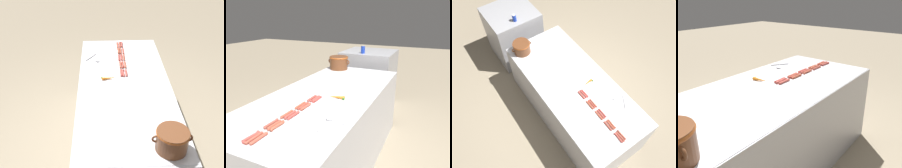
# 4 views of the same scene
# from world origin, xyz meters

# --- Properties ---
(ground_plane) EXTENTS (20.00, 20.00, 0.00)m
(ground_plane) POSITION_xyz_m (0.00, 0.00, 0.00)
(ground_plane) COLOR gray
(griddle_counter) EXTENTS (1.03, 2.36, 0.87)m
(griddle_counter) POSITION_xyz_m (0.00, 0.00, 0.43)
(griddle_counter) COLOR #BCBCC1
(griddle_counter) RESTS_ON ground_plane
(back_cabinet) EXTENTS (0.87, 0.83, 1.03)m
(back_cabinet) POSITION_xyz_m (-0.09, 1.81, 0.52)
(back_cabinet) COLOR #A0A0A4
(back_cabinet) RESTS_ON ground_plane
(hot_dog_0) EXTENTS (0.03, 0.16, 0.02)m
(hot_dog_0) POSITION_xyz_m (-0.04, -1.00, 0.88)
(hot_dog_0) COLOR #B14840
(hot_dog_0) RESTS_ON griddle_counter
(hot_dog_1) EXTENTS (0.03, 0.16, 0.02)m
(hot_dog_1) POSITION_xyz_m (-0.04, -0.80, 0.88)
(hot_dog_1) COLOR #AD4C3E
(hot_dog_1) RESTS_ON griddle_counter
(hot_dog_2) EXTENTS (0.03, 0.16, 0.02)m
(hot_dog_2) POSITION_xyz_m (-0.04, -0.62, 0.88)
(hot_dog_2) COLOR #B7523C
(hot_dog_2) RESTS_ON griddle_counter
(hot_dog_3) EXTENTS (0.02, 0.16, 0.02)m
(hot_dog_3) POSITION_xyz_m (-0.04, -0.43, 0.88)
(hot_dog_3) COLOR #AE5038
(hot_dog_3) RESTS_ON griddle_counter
(hot_dog_4) EXTENTS (0.02, 0.16, 0.02)m
(hot_dog_4) POSITION_xyz_m (-0.04, -0.23, 0.88)
(hot_dog_4) COLOR #B64B40
(hot_dog_4) RESTS_ON griddle_counter
(hot_dog_5) EXTENTS (0.03, 0.16, 0.02)m
(hot_dog_5) POSITION_xyz_m (-0.01, -1.01, 0.88)
(hot_dog_5) COLOR #AD4E3D
(hot_dog_5) RESTS_ON griddle_counter
(hot_dog_6) EXTENTS (0.03, 0.16, 0.02)m
(hot_dog_6) POSITION_xyz_m (-0.01, -0.81, 0.88)
(hot_dog_6) COLOR #AE4F3A
(hot_dog_6) RESTS_ON griddle_counter
(hot_dog_7) EXTENTS (0.03, 0.16, 0.02)m
(hot_dog_7) POSITION_xyz_m (-0.01, -0.62, 0.88)
(hot_dog_7) COLOR #B14940
(hot_dog_7) RESTS_ON griddle_counter
(hot_dog_8) EXTENTS (0.03, 0.16, 0.02)m
(hot_dog_8) POSITION_xyz_m (-0.01, -0.43, 0.88)
(hot_dog_8) COLOR #AE4638
(hot_dog_8) RESTS_ON griddle_counter
(hot_dog_9) EXTENTS (0.03, 0.16, 0.02)m
(hot_dog_9) POSITION_xyz_m (-0.00, -0.23, 0.88)
(hot_dog_9) COLOR #AE4841
(hot_dog_9) RESTS_ON griddle_counter
(hot_dog_10) EXTENTS (0.03, 0.16, 0.02)m
(hot_dog_10) POSITION_xyz_m (0.02, -1.00, 0.88)
(hot_dog_10) COLOR #B7523E
(hot_dog_10) RESTS_ON griddle_counter
(hot_dog_11) EXTENTS (0.03, 0.16, 0.02)m
(hot_dog_11) POSITION_xyz_m (0.02, -0.81, 0.88)
(hot_dog_11) COLOR #AB523B
(hot_dog_11) RESTS_ON griddle_counter
(hot_dog_12) EXTENTS (0.03, 0.16, 0.02)m
(hot_dog_12) POSITION_xyz_m (0.03, -0.62, 0.88)
(hot_dog_12) COLOR #B6453D
(hot_dog_12) RESTS_ON griddle_counter
(hot_dog_13) EXTENTS (0.02, 0.16, 0.02)m
(hot_dog_13) POSITION_xyz_m (0.02, -0.43, 0.88)
(hot_dog_13) COLOR #B25340
(hot_dog_13) RESTS_ON griddle_counter
(hot_dog_14) EXTENTS (0.03, 0.16, 0.02)m
(hot_dog_14) POSITION_xyz_m (0.02, -0.24, 0.88)
(hot_dog_14) COLOR #B7463F
(hot_dog_14) RESTS_ON griddle_counter
(bean_pot) EXTENTS (0.34, 0.27, 0.19)m
(bean_pot) POSITION_xyz_m (-0.31, 0.98, 0.98)
(bean_pot) COLOR brown
(bean_pot) RESTS_ON griddle_counter
(serving_spoon) EXTENTS (0.19, 0.24, 0.02)m
(serving_spoon) POSITION_xyz_m (0.34, -0.58, 0.88)
(serving_spoon) COLOR #B7B7BC
(serving_spoon) RESTS_ON griddle_counter
(carrot) EXTENTS (0.18, 0.06, 0.03)m
(carrot) POSITION_xyz_m (0.17, -0.12, 0.89)
(carrot) COLOR orange
(carrot) RESTS_ON griddle_counter
(soda_can) EXTENTS (0.07, 0.07, 0.12)m
(soda_can) POSITION_xyz_m (-0.12, 1.53, 1.09)
(soda_can) COLOR #1938B2
(soda_can) RESTS_ON back_cabinet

